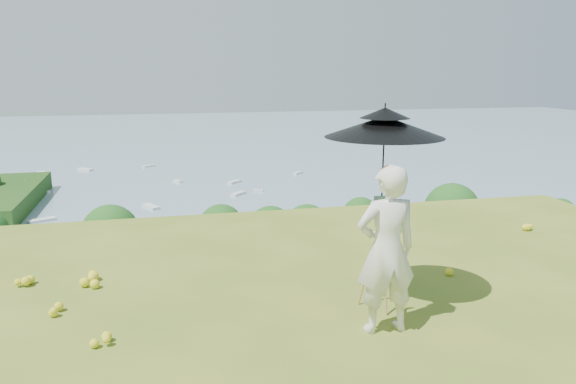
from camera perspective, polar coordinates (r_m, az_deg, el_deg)
name	(u,v)px	position (r m, az deg, el deg)	size (l,w,h in m)	color
shoreline_tier	(180,333)	(87.87, -10.96, -13.88)	(170.00, 28.00, 8.00)	#6C6956
bay_water	(164,155)	(246.58, -12.48, 3.71)	(700.00, 700.00, 0.00)	#779CAA
slope_trees	(189,316)	(42.74, -10.02, -12.28)	(110.00, 50.00, 6.00)	#164917
harbor_town	(178,292)	(85.20, -11.14, -9.96)	(110.00, 22.00, 5.00)	silver
moored_boats	(124,196)	(169.16, -16.36, -0.38)	(140.00, 140.00, 0.70)	silver
painter	(386,250)	(6.12, 9.96, -5.82)	(0.68, 0.44, 1.86)	silver
field_easel	(380,252)	(6.77, 9.38, -6.04)	(0.53, 0.53, 1.40)	#A16743
sun_umbrella	(383,160)	(6.54, 9.65, 3.22)	(1.37, 1.37, 1.30)	black
painter_cap	(390,169)	(5.91, 10.28, 2.26)	(0.19, 0.22, 0.10)	#C46B7A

